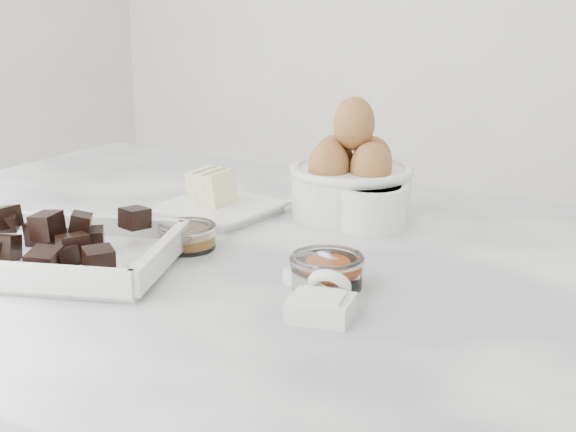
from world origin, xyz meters
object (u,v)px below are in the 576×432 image
object	(u,v)px
zest_bowl	(327,269)
honey_bowl	(187,236)
sugar_ramekin	(372,204)
vanilla_spoon	(316,274)
salt_spoon	(323,301)
egg_bowl	(351,177)
chocolate_dish	(61,245)
butter_plate	(218,200)

from	to	relation	value
zest_bowl	honey_bowl	bearing A→B (deg)	174.18
sugar_ramekin	vanilla_spoon	world-z (taller)	sugar_ramekin
sugar_ramekin	zest_bowl	distance (m)	0.22
zest_bowl	salt_spoon	distance (m)	0.08
egg_bowl	vanilla_spoon	distance (m)	0.27
chocolate_dish	zest_bowl	bearing A→B (deg)	20.22
honey_bowl	vanilla_spoon	xyz separation A→B (m)	(0.19, -0.02, -0.00)
butter_plate	zest_bowl	size ratio (longest dim) A/B	1.94
zest_bowl	salt_spoon	xyz separation A→B (m)	(0.03, -0.07, -0.00)
butter_plate	egg_bowl	size ratio (longest dim) A/B	0.92
butter_plate	sugar_ramekin	size ratio (longest dim) A/B	1.67
butter_plate	vanilla_spoon	bearing A→B (deg)	-33.39
sugar_ramekin	salt_spoon	size ratio (longest dim) A/B	1.14
chocolate_dish	honey_bowl	distance (m)	0.14
chocolate_dish	honey_bowl	xyz separation A→B (m)	(0.08, 0.12, -0.01)
chocolate_dish	vanilla_spoon	bearing A→B (deg)	20.37
chocolate_dish	vanilla_spoon	size ratio (longest dim) A/B	4.22
butter_plate	salt_spoon	bearing A→B (deg)	-38.03
salt_spoon	sugar_ramekin	bearing A→B (deg)	106.77
zest_bowl	egg_bowl	bearing A→B (deg)	111.96
chocolate_dish	butter_plate	distance (m)	0.26
honey_bowl	butter_plate	bearing A→B (deg)	112.18
honey_bowl	salt_spoon	bearing A→B (deg)	-20.91
egg_bowl	vanilla_spoon	world-z (taller)	egg_bowl
sugar_ramekin	vanilla_spoon	size ratio (longest dim) A/B	1.32
sugar_ramekin	zest_bowl	xyz separation A→B (m)	(0.05, -0.21, -0.01)
butter_plate	salt_spoon	world-z (taller)	butter_plate
chocolate_dish	salt_spoon	distance (m)	0.31
salt_spoon	honey_bowl	bearing A→B (deg)	159.09
salt_spoon	zest_bowl	bearing A→B (deg)	116.18
salt_spoon	chocolate_dish	bearing A→B (deg)	-173.83
chocolate_dish	egg_bowl	bearing A→B (deg)	63.42
honey_bowl	sugar_ramekin	bearing A→B (deg)	52.51
sugar_ramekin	honey_bowl	size ratio (longest dim) A/B	1.31
butter_plate	egg_bowl	distance (m)	0.18
chocolate_dish	salt_spoon	xyz separation A→B (m)	(0.31, 0.03, -0.01)
chocolate_dish	sugar_ramekin	bearing A→B (deg)	54.31
egg_bowl	butter_plate	bearing A→B (deg)	-148.63
sugar_ramekin	egg_bowl	bearing A→B (deg)	142.98
butter_plate	zest_bowl	distance (m)	0.30
sugar_ramekin	zest_bowl	world-z (taller)	sugar_ramekin
chocolate_dish	egg_bowl	size ratio (longest dim) A/B	1.75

